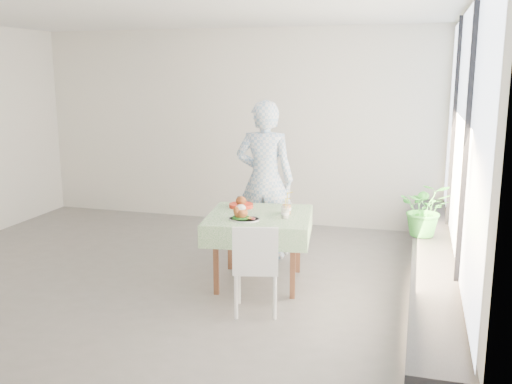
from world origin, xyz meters
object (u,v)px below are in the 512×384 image
(diner, at_px, (265,180))
(potted_plant, at_px, (425,209))
(chair_far, at_px, (274,237))
(main_dish, at_px, (242,215))
(cafe_table, at_px, (259,241))
(juice_cup_orange, at_px, (287,208))
(chair_near, at_px, (256,285))

(diner, distance_m, potted_plant, 1.87)
(diner, height_order, potted_plant, diner)
(chair_far, relative_size, main_dish, 2.86)
(cafe_table, relative_size, chair_far, 1.34)
(juice_cup_orange, relative_size, potted_plant, 0.48)
(diner, relative_size, potted_plant, 3.26)
(cafe_table, xyz_separation_m, chair_far, (-0.04, 0.80, -0.19))
(main_dish, xyz_separation_m, juice_cup_orange, (0.37, 0.35, 0.01))
(diner, relative_size, juice_cup_orange, 6.81)
(main_dish, height_order, potted_plant, potted_plant)
(chair_far, bearing_deg, cafe_table, -87.15)
(juice_cup_orange, bearing_deg, chair_far, 113.14)
(diner, distance_m, main_dish, 1.16)
(chair_far, height_order, juice_cup_orange, juice_cup_orange)
(chair_near, distance_m, diner, 1.78)
(chair_far, distance_m, main_dish, 1.19)
(juice_cup_orange, xyz_separation_m, potted_plant, (1.38, 0.44, -0.02))
(main_dish, bearing_deg, potted_plant, 24.37)
(main_dish, distance_m, potted_plant, 1.92)
(cafe_table, bearing_deg, main_dish, -110.28)
(chair_near, relative_size, juice_cup_orange, 3.11)
(diner, bearing_deg, cafe_table, 96.58)
(chair_near, bearing_deg, main_dish, 120.45)
(chair_near, relative_size, potted_plant, 1.49)
(cafe_table, height_order, diner, diner)
(cafe_table, xyz_separation_m, main_dish, (-0.10, -0.27, 0.33))
(juice_cup_orange, bearing_deg, potted_plant, 17.75)
(cafe_table, distance_m, potted_plant, 1.76)
(cafe_table, relative_size, potted_plant, 2.04)
(chair_far, xyz_separation_m, diner, (-0.14, 0.07, 0.67))
(chair_far, relative_size, diner, 0.47)
(chair_far, xyz_separation_m, chair_near, (0.22, -1.54, -0.01))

